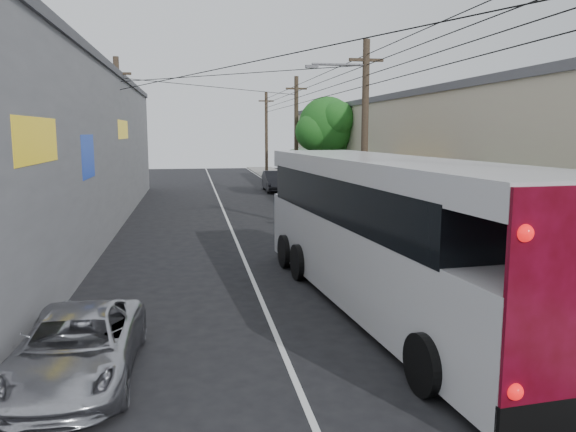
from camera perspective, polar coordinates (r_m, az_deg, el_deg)
name	(u,v)px	position (r m, az deg, el deg)	size (l,w,h in m)	color
ground	(298,388)	(10.13, 1.05, -17.09)	(120.00, 120.00, 0.00)	black
sidewalk	(347,213)	(30.42, 6.01, 0.32)	(3.00, 80.00, 0.12)	slate
building_right	(413,153)	(33.50, 12.61, 6.22)	(7.09, 40.00, 6.25)	#B3AB8E
building_left	(38,148)	(27.81, -24.02, 6.30)	(7.20, 36.00, 7.25)	gray
utility_poles	(284,137)	(29.70, -0.38, 8.04)	(11.80, 45.28, 8.00)	#473828
street_tree	(328,127)	(36.03, 4.08, 8.97)	(4.40, 4.00, 6.60)	#3F2B19
coach_bus	(386,231)	(14.11, 9.91, -1.55)	(3.89, 13.19, 3.75)	silver
jeepney	(77,347)	(10.86, -20.63, -12.33)	(2.04, 4.42, 1.23)	#B7B7BF
parked_suv	(330,221)	(22.93, 4.29, -0.47)	(2.25, 5.54, 1.61)	#93929A
parked_car_mid	(293,191)	(35.47, 0.55, 2.52)	(1.57, 3.91, 1.33)	#25252A
parked_car_far	(275,181)	(41.86, -1.29, 3.56)	(1.60, 4.59, 1.51)	black
pedestrian_near	(394,219)	(22.71, 10.75, -0.31)	(0.61, 0.40, 1.66)	pink
pedestrian_far	(379,212)	(24.06, 9.22, 0.37)	(0.87, 0.67, 1.78)	#95ABD9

